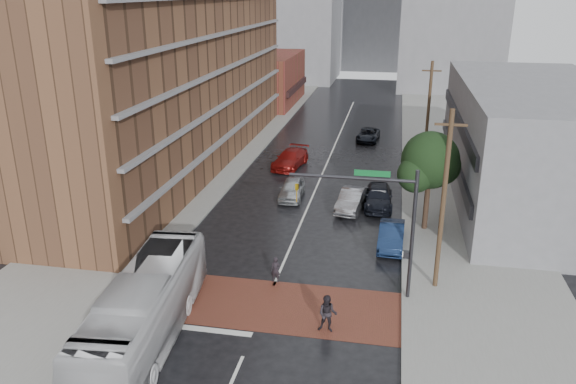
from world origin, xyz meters
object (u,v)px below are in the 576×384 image
Objects in this scene: pedestrian_b at (328,314)px; car_parked_near at (391,236)px; suv_travel at (368,135)px; car_parked_mid at (378,197)px; transit_bus at (145,309)px; car_parked_far at (378,196)px; car_travel_a at (292,189)px; car_travel_c at (290,159)px; car_travel_b at (352,200)px; pedestrian_a at (276,270)px.

car_parked_near is at bearing 76.98° from pedestrian_b.
suv_travel is 19.67m from car_parked_mid.
transit_bus is 21.99m from car_parked_far.
car_travel_a is 0.81× the size of car_travel_c.
car_travel_a is at bearing -99.83° from suv_travel.
car_parked_far is (1.93, 1.14, 0.00)m from car_travel_b.
car_parked_far is at bearing 0.00° from car_parked_mid.
transit_bus is 6.33× the size of pedestrian_b.
suv_travel is 19.67m from car_parked_far.
transit_bus is 2.36× the size of car_parked_mid.
car_parked_mid is 1.12× the size of car_parked_far.
pedestrian_a is at bearing 131.31° from pedestrian_b.
car_parked_far is at bearing -5.78° from car_travel_a.
car_parked_far is (5.18, 13.00, 0.03)m from pedestrian_a.
car_travel_c is at bearing 131.66° from car_travel_b.
car_parked_near is at bearing -79.12° from suv_travel.
car_travel_a is 10.90m from car_parked_near.
suv_travel is (4.88, 19.11, -0.10)m from car_travel_a.
transit_bus reaches higher than car_travel_a.
pedestrian_a is 21.75m from car_travel_c.
car_parked_far reaches higher than pedestrian_a.
car_travel_b is (7.98, 18.46, -0.91)m from transit_bus.
transit_bus reaches higher than pedestrian_a.
transit_bus is 2.57× the size of car_travel_b.
car_parked_far reaches higher than car_parked_mid.
car_travel_a is at bearing 108.29° from pedestrian_b.
car_travel_b is (-0.21, 16.15, -0.18)m from pedestrian_b.
car_parked_far is at bearing 86.75° from pedestrian_b.
suv_travel is 26.82m from car_parked_near.
pedestrian_b is 18.46m from car_travel_a.
car_parked_mid reaches higher than car_parked_near.
car_travel_a is at bearing 175.32° from car_parked_far.
suv_travel is at bearing 97.66° from car_travel_b.
pedestrian_a is at bearing -112.50° from car_parked_far.
car_parked_mid is at bearing -5.78° from car_travel_a.
car_travel_a is 19.73m from suv_travel.
pedestrian_a is at bearing -97.54° from car_travel_b.
car_travel_a is 0.94× the size of suv_travel.
car_parked_mid is at bearing 0.00° from car_parked_far.
pedestrian_b reaches higher than car_parked_near.
pedestrian_b reaches higher than car_travel_c.
car_parked_near is at bearing -45.66° from car_travel_a.
transit_bus is 28.16m from car_travel_c.
car_parked_far is at bearing 57.80° from transit_bus.
pedestrian_b is 10.60m from car_parked_near.
pedestrian_a is 0.33× the size of car_parked_far.
car_parked_far is at bearing 100.57° from car_parked_near.
pedestrian_b is 0.35× the size of car_travel_c.
car_parked_mid reaches higher than suv_travel.
car_parked_mid is 0.04m from car_parked_far.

